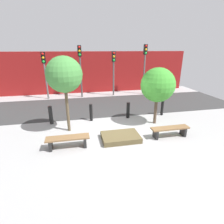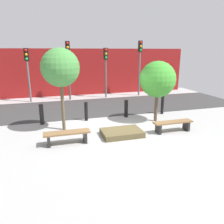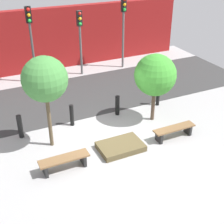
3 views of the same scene
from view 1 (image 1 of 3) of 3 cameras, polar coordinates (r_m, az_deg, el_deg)
name	(u,v)px [view 1 (image 1 of 3)]	position (r m, az deg, el deg)	size (l,w,h in m)	color
ground_plane	(118,134)	(7.94, 1.94, -7.28)	(18.00, 18.00, 0.00)	#9D9D9D
road_strip	(103,105)	(11.86, -2.97, 2.19)	(18.00, 4.43, 0.01)	#343434
building_facade	(95,72)	(15.53, -5.54, 12.83)	(16.20, 0.50, 3.40)	maroon
bench_left	(68,140)	(7.02, -14.21, -8.86)	(1.65, 0.44, 0.45)	black
bench_right	(170,130)	(7.99, 18.39, -5.60)	(1.67, 0.39, 0.45)	black
planter_bed	(121,137)	(7.48, 2.81, -8.18)	(1.58, 1.07, 0.22)	brown
tree_behind_left_bench	(64,75)	(7.77, -15.33, 11.60)	(1.54, 1.54, 3.38)	brown
tree_behind_right_bench	(158,85)	(8.76, 14.72, 8.49)	(1.65, 1.65, 2.82)	brown
bollard_far_left	(51,115)	(9.35, -19.37, -0.98)	(0.19, 0.19, 0.93)	black
bollard_left	(91,113)	(9.28, -6.85, -0.18)	(0.16, 0.16, 0.91)	black
bollard_center	(128,110)	(9.65, 5.27, 0.57)	(0.18, 0.18, 0.87)	black
bollard_right	(162,107)	(10.39, 16.11, 1.73)	(0.15, 0.15, 1.03)	black
traffic_light_west	(44,67)	(13.88, -21.18, 13.51)	(0.28, 0.27, 3.41)	slate
traffic_light_mid_west	(80,62)	(13.70, -10.37, 15.63)	(0.28, 0.27, 3.85)	#494949
traffic_light_mid_east	(114,65)	(14.03, 0.54, 14.96)	(0.28, 0.27, 3.44)	#595959
traffic_light_east	(145,61)	(14.76, 10.68, 16.14)	(0.28, 0.27, 3.94)	slate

